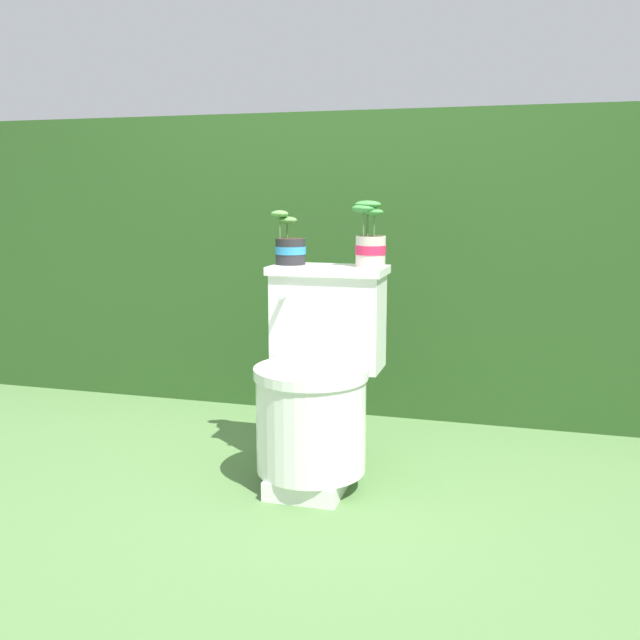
# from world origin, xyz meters

# --- Properties ---
(ground_plane) EXTENTS (12.00, 12.00, 0.00)m
(ground_plane) POSITION_xyz_m (0.00, 0.00, 0.00)
(ground_plane) COLOR #4C703D
(hedge_backdrop) EXTENTS (4.26, 0.74, 1.40)m
(hedge_backdrop) POSITION_xyz_m (0.00, 1.21, 0.70)
(hedge_backdrop) COLOR #284C1E
(hedge_backdrop) RESTS_ON ground
(toilet) EXTENTS (0.43, 0.55, 0.77)m
(toilet) POSITION_xyz_m (0.08, 0.05, 0.35)
(toilet) COLOR white
(toilet) RESTS_ON ground
(potted_plant_left) EXTENTS (0.13, 0.12, 0.20)m
(potted_plant_left) POSITION_xyz_m (-0.08, 0.22, 0.84)
(potted_plant_left) COLOR #262628
(potted_plant_left) RESTS_ON toilet
(potted_plant_midleft) EXTENTS (0.12, 0.12, 0.24)m
(potted_plant_midleft) POSITION_xyz_m (0.23, 0.22, 0.87)
(potted_plant_midleft) COLOR beige
(potted_plant_midleft) RESTS_ON toilet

